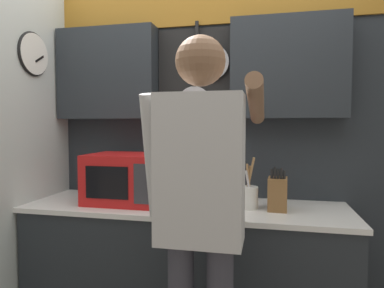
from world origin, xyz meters
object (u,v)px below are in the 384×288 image
microwave (128,178)px  utensil_crock (249,196)px  person (201,198)px  knife_block (278,193)px

microwave → utensil_crock: 0.78m
utensil_crock → person: person is taller
knife_block → person: person is taller
utensil_crock → microwave: bearing=-179.9°
person → utensil_crock: bearing=72.6°
microwave → person: size_ratio=0.28×
knife_block → person: size_ratio=0.14×
microwave → knife_block: microwave is taller
utensil_crock → person: size_ratio=0.17×
knife_block → utensil_crock: (-0.17, 0.00, -0.02)m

